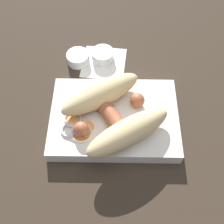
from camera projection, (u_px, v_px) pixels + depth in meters
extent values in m
plane|color=#33281E|center=(112.00, 122.00, 0.61)|extent=(3.00, 3.00, 0.00)
cube|color=silver|center=(112.00, 118.00, 0.59)|extent=(0.27, 0.19, 0.03)
ellipsoid|color=#DBBC84|center=(98.00, 94.00, 0.58)|extent=(0.18, 0.14, 0.05)
ellipsoid|color=#DBBC84|center=(126.00, 132.00, 0.53)|extent=(0.18, 0.14, 0.05)
cylinder|color=#9E5638|center=(108.00, 114.00, 0.56)|extent=(0.10, 0.13, 0.03)
sphere|color=#9E5638|center=(79.00, 129.00, 0.54)|extent=(0.03, 0.03, 0.03)
sphere|color=#9E5638|center=(135.00, 100.00, 0.58)|extent=(0.03, 0.03, 0.03)
cylinder|color=#F99E4C|center=(69.00, 121.00, 0.57)|extent=(0.04, 0.04, 0.00)
cylinder|color=orange|center=(79.00, 137.00, 0.55)|extent=(0.03, 0.03, 0.00)
cylinder|color=#F99E4C|center=(83.00, 133.00, 0.55)|extent=(0.03, 0.03, 0.00)
cylinder|color=orange|center=(86.00, 126.00, 0.56)|extent=(0.03, 0.03, 0.00)
torus|color=silver|center=(71.00, 119.00, 0.57)|extent=(0.04, 0.04, 0.01)
torus|color=silver|center=(79.00, 133.00, 0.55)|extent=(0.04, 0.04, 0.01)
torus|color=silver|center=(66.00, 130.00, 0.56)|extent=(0.03, 0.03, 0.01)
cube|color=white|center=(102.00, 63.00, 0.69)|extent=(0.11, 0.11, 0.00)
cylinder|color=silver|center=(101.00, 55.00, 0.69)|extent=(0.05, 0.05, 0.03)
cylinder|color=white|center=(101.00, 57.00, 0.70)|extent=(0.04, 0.04, 0.01)
cylinder|color=silver|center=(76.00, 58.00, 0.69)|extent=(0.05, 0.05, 0.03)
cylinder|color=maroon|center=(77.00, 60.00, 0.69)|extent=(0.04, 0.04, 0.01)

